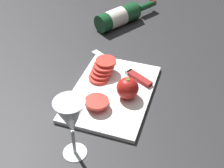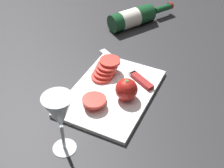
{
  "view_description": "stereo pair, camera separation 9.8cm",
  "coord_description": "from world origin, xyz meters",
  "px_view_note": "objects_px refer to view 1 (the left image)",
  "views": [
    {
      "loc": [
        0.79,
        0.26,
        0.68
      ],
      "look_at": [
        0.08,
        0.03,
        0.04
      ],
      "focal_mm": 50.0,
      "sensor_mm": 36.0,
      "label": 1
    },
    {
      "loc": [
        0.75,
        0.35,
        0.68
      ],
      "look_at": [
        0.08,
        0.03,
        0.04
      ],
      "focal_mm": 50.0,
      "sensor_mm": 36.0,
      "label": 2
    }
  ],
  "objects_px": {
    "knife": "(132,74)",
    "tomato_slice_stack_far": "(97,102)",
    "wine_bottle": "(120,16)",
    "tomato_slice_stack_near": "(102,70)",
    "wine_glass": "(71,119)",
    "whole_tomato": "(128,88)"
  },
  "relations": [
    {
      "from": "whole_tomato",
      "to": "tomato_slice_stack_far",
      "type": "height_order",
      "value": "whole_tomato"
    },
    {
      "from": "tomato_slice_stack_near",
      "to": "tomato_slice_stack_far",
      "type": "relative_size",
      "value": 1.28
    },
    {
      "from": "wine_bottle",
      "to": "whole_tomato",
      "type": "xyz_separation_m",
      "value": [
        0.45,
        0.16,
        0.01
      ]
    },
    {
      "from": "whole_tomato",
      "to": "tomato_slice_stack_near",
      "type": "bearing_deg",
      "value": -125.15
    },
    {
      "from": "wine_bottle",
      "to": "knife",
      "type": "height_order",
      "value": "wine_bottle"
    },
    {
      "from": "tomato_slice_stack_near",
      "to": "whole_tomato",
      "type": "bearing_deg",
      "value": 54.85
    },
    {
      "from": "wine_bottle",
      "to": "whole_tomato",
      "type": "distance_m",
      "value": 0.48
    },
    {
      "from": "knife",
      "to": "tomato_slice_stack_far",
      "type": "relative_size",
      "value": 2.89
    },
    {
      "from": "wine_glass",
      "to": "tomato_slice_stack_near",
      "type": "relative_size",
      "value": 1.61
    },
    {
      "from": "wine_glass",
      "to": "knife",
      "type": "height_order",
      "value": "wine_glass"
    },
    {
      "from": "wine_bottle",
      "to": "tomato_slice_stack_near",
      "type": "relative_size",
      "value": 2.61
    },
    {
      "from": "wine_glass",
      "to": "whole_tomato",
      "type": "height_order",
      "value": "wine_glass"
    },
    {
      "from": "tomato_slice_stack_far",
      "to": "whole_tomato",
      "type": "bearing_deg",
      "value": 130.31
    },
    {
      "from": "wine_bottle",
      "to": "knife",
      "type": "xyz_separation_m",
      "value": [
        0.34,
        0.15,
        -0.02
      ]
    },
    {
      "from": "wine_bottle",
      "to": "tomato_slice_stack_near",
      "type": "height_order",
      "value": "wine_bottle"
    },
    {
      "from": "wine_bottle",
      "to": "tomato_slice_stack_far",
      "type": "distance_m",
      "value": 0.52
    },
    {
      "from": "whole_tomato",
      "to": "tomato_slice_stack_far",
      "type": "relative_size",
      "value": 0.78
    },
    {
      "from": "wine_bottle",
      "to": "tomato_slice_stack_near",
      "type": "bearing_deg",
      "value": 8.36
    },
    {
      "from": "wine_glass",
      "to": "knife",
      "type": "xyz_separation_m",
      "value": [
        -0.35,
        0.06,
        -0.11
      ]
    },
    {
      "from": "wine_bottle",
      "to": "knife",
      "type": "distance_m",
      "value": 0.38
    },
    {
      "from": "wine_glass",
      "to": "whole_tomato",
      "type": "distance_m",
      "value": 0.27
    },
    {
      "from": "wine_bottle",
      "to": "wine_glass",
      "type": "bearing_deg",
      "value": 7.45
    }
  ]
}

